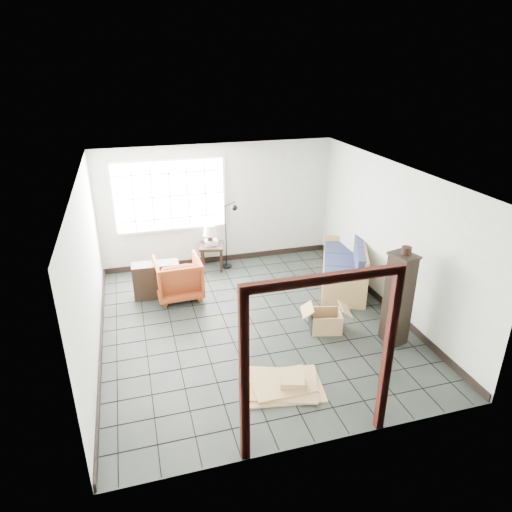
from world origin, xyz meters
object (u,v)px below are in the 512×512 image
object	(u,v)px
armchair	(178,276)
side_table	(212,249)
futon_sofa	(347,268)
tall_shelf	(398,298)

from	to	relation	value
armchair	side_table	bearing A→B (deg)	-131.35
armchair	futon_sofa	bearing A→B (deg)	170.78
armchair	side_table	xyz separation A→B (m)	(0.84, 1.05, 0.02)
futon_sofa	side_table	world-z (taller)	futon_sofa
side_table	tall_shelf	distance (m)	4.17
futon_sofa	tall_shelf	world-z (taller)	tall_shelf
futon_sofa	side_table	bearing A→B (deg)	174.19
armchair	side_table	world-z (taller)	armchair
armchair	tall_shelf	distance (m)	3.97
armchair	tall_shelf	xyz separation A→B (m)	(3.12, -2.44, 0.34)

